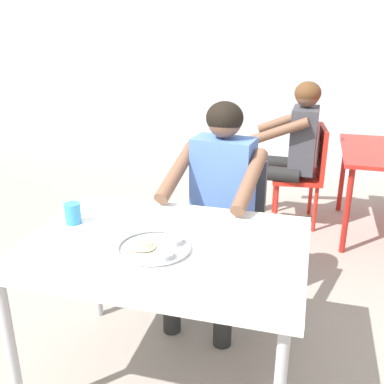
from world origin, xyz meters
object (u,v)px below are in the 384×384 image
diner_foreground (218,194)px  patron_background (292,142)px  thali_tray (155,247)px  table_foreground (164,257)px  chair_red_left (306,168)px  chair_foreground (228,217)px  drinking_cup (73,213)px

diner_foreground → patron_background: 1.40m
diner_foreground → thali_tray: bearing=-99.2°
table_foreground → diner_foreground: size_ratio=0.98×
thali_tray → patron_background: patron_background is taller
diner_foreground → patron_background: size_ratio=1.03×
diner_foreground → chair_red_left: (0.46, 1.42, -0.26)m
thali_tray → patron_background: (0.44, 2.07, -0.04)m
chair_foreground → patron_background: (0.30, 1.14, 0.21)m
table_foreground → diner_foreground: (0.10, 0.65, 0.07)m
chair_red_left → diner_foreground: bearing=-108.1°
thali_tray → drinking_cup: (-0.46, 0.15, 0.04)m
thali_tray → chair_red_left: (0.58, 2.13, -0.27)m
chair_red_left → patron_background: (-0.14, -0.06, 0.23)m
patron_background → diner_foreground: bearing=-103.5°
table_foreground → drinking_cup: 0.50m
thali_tray → drinking_cup: 0.49m
table_foreground → drinking_cup: size_ratio=12.19×
patron_background → table_foreground: bearing=-102.0°
table_foreground → chair_red_left: (0.56, 2.06, -0.19)m
thali_tray → diner_foreground: bearing=80.8°
diner_foreground → chair_red_left: size_ratio=1.47×
thali_tray → patron_background: 2.12m
table_foreground → diner_foreground: diner_foreground is taller
drinking_cup → chair_red_left: 2.26m
thali_tray → diner_foreground: diner_foreground is taller
patron_background → chair_red_left: bearing=23.9°
thali_tray → drinking_cup: bearing=161.9°
diner_foreground → patron_background: bearing=76.5°
table_foreground → chair_foreground: chair_foreground is taller
drinking_cup → patron_background: (0.91, 1.92, -0.08)m
thali_tray → drinking_cup: drinking_cup is taller
diner_foreground → chair_red_left: bearing=71.9°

